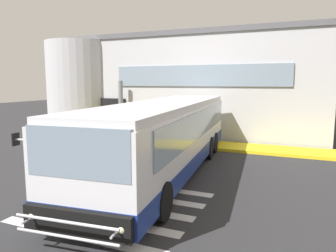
{
  "coord_description": "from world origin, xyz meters",
  "views": [
    {
      "loc": [
        6.47,
        -11.34,
        3.41
      ],
      "look_at": [
        1.14,
        1.36,
        1.5
      ],
      "focal_mm": 33.53,
      "sensor_mm": 36.0,
      "label": 1
    }
  ],
  "objects_px": {
    "entry_support_column": "(121,108)",
    "passenger_by_doorway": "(144,122)",
    "bus_main_foreground": "(166,138)",
    "passenger_near_column": "(130,122)"
  },
  "relations": [
    {
      "from": "bus_main_foreground",
      "to": "entry_support_column",
      "type": "bearing_deg",
      "value": 132.87
    },
    {
      "from": "entry_support_column",
      "to": "bus_main_foreground",
      "type": "relative_size",
      "value": 0.27
    },
    {
      "from": "entry_support_column",
      "to": "passenger_near_column",
      "type": "bearing_deg",
      "value": -23.0
    },
    {
      "from": "entry_support_column",
      "to": "bus_main_foreground",
      "type": "height_order",
      "value": "entry_support_column"
    },
    {
      "from": "entry_support_column",
      "to": "passenger_by_doorway",
      "type": "height_order",
      "value": "entry_support_column"
    },
    {
      "from": "entry_support_column",
      "to": "passenger_by_doorway",
      "type": "xyz_separation_m",
      "value": [
        1.74,
        -0.23,
        -0.76
      ]
    },
    {
      "from": "bus_main_foreground",
      "to": "passenger_by_doorway",
      "type": "relative_size",
      "value": 7.4
    },
    {
      "from": "passenger_near_column",
      "to": "bus_main_foreground",
      "type": "bearing_deg",
      "value": -49.85
    },
    {
      "from": "entry_support_column",
      "to": "passenger_by_doorway",
      "type": "relative_size",
      "value": 2.01
    },
    {
      "from": "bus_main_foreground",
      "to": "passenger_by_doorway",
      "type": "distance_m",
      "value": 7.01
    }
  ]
}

